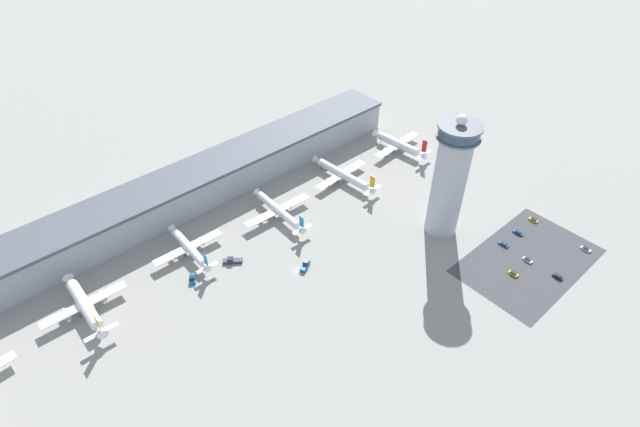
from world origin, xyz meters
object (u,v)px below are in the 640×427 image
car_navy_sedan (513,274)px  service_truck_catering (193,279)px  control_tower (450,179)px  car_grey_coupe (518,233)px  airplane_gate_bravo (84,305)px  car_green_van (527,260)px  service_truck_baggage (305,265)px  airplane_gate_charlie (189,248)px  service_truck_fuel (232,261)px  car_black_suv (533,220)px  car_maroon_suv (586,249)px  car_blue_compact (503,244)px  airplane_gate_foxtrot (398,144)px  airplane_gate_delta (278,210)px  car_white_wagon (558,277)px  airplane_gate_echo (343,174)px

car_navy_sedan → service_truck_catering: bearing=139.8°
control_tower → car_grey_coupe: control_tower is taller
car_grey_coupe → airplane_gate_bravo: bearing=152.6°
car_green_van → service_truck_baggage: bearing=140.7°
airplane_gate_bravo → airplane_gate_charlie: airplane_gate_bravo is taller
airplane_gate_bravo → service_truck_baggage: size_ratio=5.02×
service_truck_fuel → car_black_suv: service_truck_fuel is taller
control_tower → car_navy_sedan: (-0.11, -38.94, -28.36)m
car_maroon_suv → car_green_van: bearing=151.9°
car_maroon_suv → airplane_gate_charlie: bearing=139.4°
airplane_gate_bravo → car_blue_compact: 178.17m
car_maroon_suv → airplane_gate_foxtrot: bearing=90.7°
service_truck_fuel → car_blue_compact: size_ratio=1.70×
car_maroon_suv → service_truck_fuel: bearing=141.3°
car_blue_compact → car_grey_coupe: (11.77, -0.07, 0.06)m
airplane_gate_delta → car_blue_compact: airplane_gate_delta is taller
airplane_gate_foxtrot → car_grey_coupe: bearing=-97.8°
airplane_gate_charlie → service_truck_fuel: 20.03m
car_navy_sedan → airplane_gate_bravo: bearing=145.1°
control_tower → car_white_wagon: control_tower is taller
car_black_suv → car_green_van: bearing=-154.6°
airplane_gate_delta → car_green_van: airplane_gate_delta is taller
car_blue_compact → car_white_wagon: 26.25m
service_truck_catering → car_grey_coupe: size_ratio=1.24×
service_truck_fuel → airplane_gate_charlie: bearing=124.8°
control_tower → car_navy_sedan: control_tower is taller
airplane_gate_echo → car_green_van: (19.55, -96.52, -3.51)m
car_black_suv → airplane_gate_delta: bearing=137.3°
airplane_gate_echo → car_white_wagon: 112.15m
control_tower → airplane_gate_echo: size_ratio=1.42×
car_white_wagon → service_truck_baggage: bearing=135.1°
car_green_van → airplane_gate_charlie: bearing=137.0°
service_truck_fuel → car_grey_coupe: 131.10m
airplane_gate_echo → car_black_suv: size_ratio=9.50×
car_maroon_suv → car_white_wagon: size_ratio=1.09×
airplane_gate_bravo → car_navy_sedan: size_ratio=8.88×
car_black_suv → car_navy_sedan: car_navy_sedan is taller
airplane_gate_charlie → car_green_van: size_ratio=7.65×
service_truck_fuel → car_blue_compact: (97.70, -72.07, -0.40)m
airplane_gate_delta → car_white_wagon: airplane_gate_delta is taller
service_truck_catering → car_navy_sedan: (103.27, -87.18, -0.37)m
car_blue_compact → car_grey_coupe: size_ratio=1.01×
car_black_suv → car_white_wagon: (-25.84, -26.27, 0.08)m
car_blue_compact → car_white_wagon: car_white_wagon is taller
car_white_wagon → service_truck_fuel: bearing=134.7°
airplane_gate_delta → car_blue_compact: bearing=-52.3°
airplane_gate_echo → car_blue_compact: airplane_gate_echo is taller
car_white_wagon → airplane_gate_bravo: bearing=144.0°
airplane_gate_charlie → airplane_gate_echo: bearing=-2.7°
service_truck_catering → service_truck_baggage: size_ratio=0.81×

